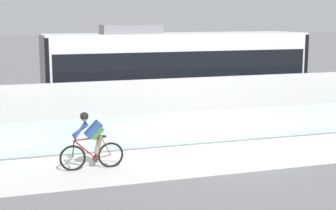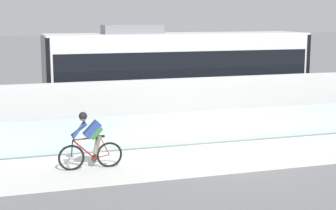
{
  "view_description": "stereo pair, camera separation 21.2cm",
  "coord_description": "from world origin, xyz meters",
  "views": [
    {
      "loc": [
        -6.56,
        -13.77,
        4.18
      ],
      "look_at": [
        -1.28,
        2.35,
        1.25
      ],
      "focal_mm": 55.57,
      "sensor_mm": 36.0,
      "label": 1
    },
    {
      "loc": [
        -6.36,
        -13.83,
        4.18
      ],
      "look_at": [
        -1.28,
        2.35,
        1.25
      ],
      "focal_mm": 55.57,
      "sensor_mm": 36.0,
      "label": 2
    }
  ],
  "objects": [
    {
      "name": "tram",
      "position": [
        0.57,
        6.85,
        1.89
      ],
      "size": [
        11.06,
        2.54,
        3.81
      ],
      "color": "silver",
      "rests_on": "ground"
    },
    {
      "name": "ground_plane",
      "position": [
        0.0,
        0.0,
        0.0
      ],
      "size": [
        200.0,
        200.0,
        0.0
      ],
      "primitive_type": "plane",
      "color": "slate"
    },
    {
      "name": "tram_rail_far",
      "position": [
        0.0,
        7.57,
        0.0
      ],
      "size": [
        32.0,
        0.08,
        0.01
      ],
      "primitive_type": "cube",
      "color": "#595654",
      "rests_on": "ground"
    },
    {
      "name": "glass_parapet",
      "position": [
        0.0,
        1.85,
        0.54
      ],
      "size": [
        32.0,
        0.05,
        1.08
      ],
      "primitive_type": "cube",
      "color": "#ADC6C1",
      "rests_on": "ground"
    },
    {
      "name": "cyclist_on_bike",
      "position": [
        -4.25,
        0.0,
        0.78
      ],
      "size": [
        1.77,
        0.58,
        1.61
      ],
      "color": "black",
      "rests_on": "ground"
    },
    {
      "name": "bike_path_deck",
      "position": [
        0.0,
        0.0,
        0.01
      ],
      "size": [
        32.0,
        3.2,
        0.01
      ],
      "primitive_type": "cube",
      "color": "silver",
      "rests_on": "ground"
    },
    {
      "name": "concrete_barrier_wall",
      "position": [
        0.0,
        3.65,
        0.97
      ],
      "size": [
        32.0,
        0.36,
        1.94
      ],
      "primitive_type": "cube",
      "color": "silver",
      "rests_on": "ground"
    },
    {
      "name": "tram_rail_near",
      "position": [
        0.0,
        6.13,
        0.0
      ],
      "size": [
        32.0,
        0.08,
        0.01
      ],
      "primitive_type": "cube",
      "color": "#595654",
      "rests_on": "ground"
    }
  ]
}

